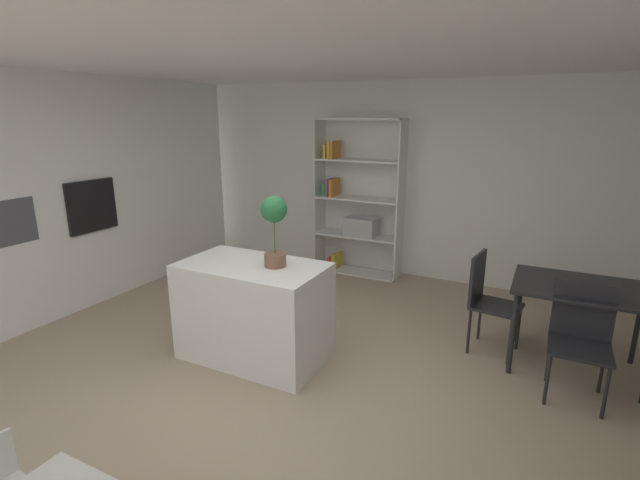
{
  "coord_description": "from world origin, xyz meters",
  "views": [
    {
      "loc": [
        1.85,
        -2.97,
        2.21
      ],
      "look_at": [
        0.14,
        0.42,
        1.17
      ],
      "focal_mm": 25.8,
      "sensor_mm": 36.0,
      "label": 1
    }
  ],
  "objects_px": {
    "dining_table": "(582,295)",
    "dining_chair_island_side": "(487,295)",
    "built_in_oven": "(92,206)",
    "kitchen_island": "(254,311)",
    "potted_plant_on_island": "(274,223)",
    "dining_chair_near": "(581,331)",
    "open_bookshelf": "(355,206)"
  },
  "relations": [
    {
      "from": "dining_table",
      "to": "dining_chair_island_side",
      "type": "height_order",
      "value": "dining_chair_island_side"
    },
    {
      "from": "built_in_oven",
      "to": "dining_chair_island_side",
      "type": "bearing_deg",
      "value": 11.37
    },
    {
      "from": "kitchen_island",
      "to": "dining_table",
      "type": "bearing_deg",
      "value": 22.47
    },
    {
      "from": "built_in_oven",
      "to": "dining_chair_island_side",
      "type": "distance_m",
      "value": 4.43
    },
    {
      "from": "potted_plant_on_island",
      "to": "dining_chair_near",
      "type": "height_order",
      "value": "potted_plant_on_island"
    },
    {
      "from": "open_bookshelf",
      "to": "dining_chair_near",
      "type": "xyz_separation_m",
      "value": [
        2.77,
        -1.96,
        -0.44
      ]
    },
    {
      "from": "dining_table",
      "to": "open_bookshelf",
      "type": "bearing_deg",
      "value": 150.9
    },
    {
      "from": "built_in_oven",
      "to": "kitchen_island",
      "type": "bearing_deg",
      "value": -5.99
    },
    {
      "from": "open_bookshelf",
      "to": "dining_chair_island_side",
      "type": "bearing_deg",
      "value": -37.44
    },
    {
      "from": "built_in_oven",
      "to": "potted_plant_on_island",
      "type": "height_order",
      "value": "potted_plant_on_island"
    },
    {
      "from": "built_in_oven",
      "to": "open_bookshelf",
      "type": "distance_m",
      "value": 3.33
    },
    {
      "from": "open_bookshelf",
      "to": "dining_table",
      "type": "height_order",
      "value": "open_bookshelf"
    },
    {
      "from": "potted_plant_on_island",
      "to": "dining_chair_island_side",
      "type": "bearing_deg",
      "value": 32.47
    },
    {
      "from": "open_bookshelf",
      "to": "dining_table",
      "type": "distance_m",
      "value": 3.18
    },
    {
      "from": "built_in_oven",
      "to": "dining_table",
      "type": "height_order",
      "value": "built_in_oven"
    },
    {
      "from": "dining_chair_island_side",
      "to": "dining_chair_near",
      "type": "height_order",
      "value": "dining_chair_island_side"
    },
    {
      "from": "built_in_oven",
      "to": "open_bookshelf",
      "type": "height_order",
      "value": "open_bookshelf"
    },
    {
      "from": "dining_table",
      "to": "dining_chair_island_side",
      "type": "xyz_separation_m",
      "value": [
        -0.77,
        0.01,
        -0.14
      ]
    },
    {
      "from": "kitchen_island",
      "to": "potted_plant_on_island",
      "type": "xyz_separation_m",
      "value": [
        0.22,
        0.05,
        0.85
      ]
    },
    {
      "from": "kitchen_island",
      "to": "potted_plant_on_island",
      "type": "bearing_deg",
      "value": 12.96
    },
    {
      "from": "kitchen_island",
      "to": "dining_table",
      "type": "xyz_separation_m",
      "value": [
        2.67,
        1.1,
        0.24
      ]
    },
    {
      "from": "potted_plant_on_island",
      "to": "dining_chair_island_side",
      "type": "relative_size",
      "value": 0.66
    },
    {
      "from": "open_bookshelf",
      "to": "dining_table",
      "type": "bearing_deg",
      "value": -29.1
    },
    {
      "from": "kitchen_island",
      "to": "dining_chair_near",
      "type": "xyz_separation_m",
      "value": [
        2.67,
        0.69,
        0.09
      ]
    },
    {
      "from": "dining_table",
      "to": "dining_chair_island_side",
      "type": "relative_size",
      "value": 1.16
    },
    {
      "from": "built_in_oven",
      "to": "dining_chair_island_side",
      "type": "xyz_separation_m",
      "value": [
        4.3,
        0.87,
        -0.63
      ]
    },
    {
      "from": "potted_plant_on_island",
      "to": "dining_table",
      "type": "bearing_deg",
      "value": 23.26
    },
    {
      "from": "dining_chair_near",
      "to": "potted_plant_on_island",
      "type": "bearing_deg",
      "value": -165.1
    },
    {
      "from": "dining_table",
      "to": "dining_chair_near",
      "type": "distance_m",
      "value": 0.45
    },
    {
      "from": "dining_chair_near",
      "to": "kitchen_island",
      "type": "bearing_deg",
      "value": -165.23
    },
    {
      "from": "built_in_oven",
      "to": "potted_plant_on_island",
      "type": "bearing_deg",
      "value": -4.42
    },
    {
      "from": "dining_chair_island_side",
      "to": "kitchen_island",
      "type": "bearing_deg",
      "value": 128.31
    }
  ]
}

